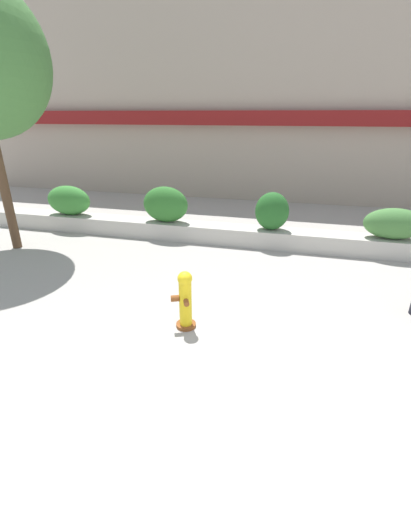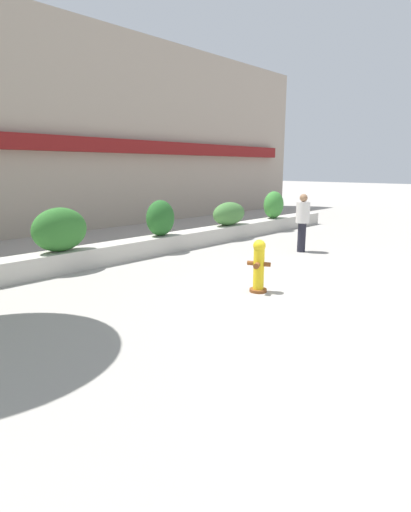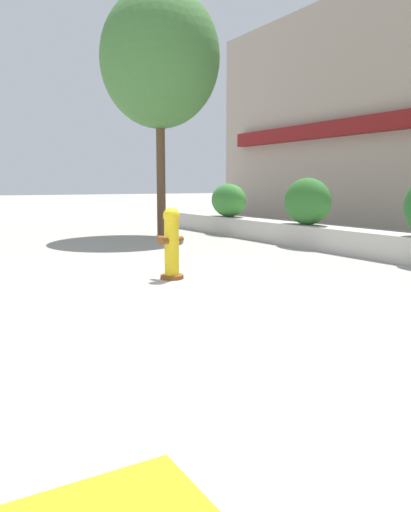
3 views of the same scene
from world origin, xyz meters
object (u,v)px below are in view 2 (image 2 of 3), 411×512
object	(u,v)px
fire_hydrant	(259,265)
pedestrian	(303,219)
hedge_bush_1	(60,230)
hedge_bush_4	(274,205)
hedge_bush_3	(229,214)
hedge_bush_2	(160,218)

from	to	relation	value
fire_hydrant	pedestrian	size ratio (longest dim) A/B	0.62
hedge_bush_1	hedge_bush_4	size ratio (longest dim) A/B	1.28
hedge_bush_3	hedge_bush_4	size ratio (longest dim) A/B	1.39
fire_hydrant	pedestrian	bearing A→B (deg)	19.39
fire_hydrant	pedestrian	xyz separation A→B (m)	(4.13, 1.45, 0.44)
pedestrian	hedge_bush_4	bearing A→B (deg)	46.16
hedge_bush_3	hedge_bush_4	distance (m)	2.73
fire_hydrant	hedge_bush_1	bearing A→B (deg)	113.97
hedge_bush_1	pedestrian	xyz separation A→B (m)	(6.10, -2.99, -0.04)
hedge_bush_1	hedge_bush_3	world-z (taller)	hedge_bush_1
hedge_bush_1	hedge_bush_2	world-z (taller)	hedge_bush_1
fire_hydrant	hedge_bush_3	bearing A→B (deg)	46.15
hedge_bush_4	pedestrian	xyz separation A→B (m)	(-2.87, -2.99, -0.05)
hedge_bush_2	pedestrian	xyz separation A→B (m)	(2.98, -2.99, -0.04)
hedge_bush_4	hedge_bush_2	bearing A→B (deg)	180.00
hedge_bush_4	fire_hydrant	xyz separation A→B (m)	(-7.00, -4.44, -0.48)
hedge_bush_4	hedge_bush_1	bearing A→B (deg)	180.00
hedge_bush_1	hedge_bush_3	bearing A→B (deg)	0.00
hedge_bush_1	hedge_bush_3	size ratio (longest dim) A/B	0.92
hedge_bush_4	fire_hydrant	bearing A→B (deg)	-147.59
hedge_bush_2	fire_hydrant	world-z (taller)	hedge_bush_2
hedge_bush_1	fire_hydrant	world-z (taller)	hedge_bush_1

